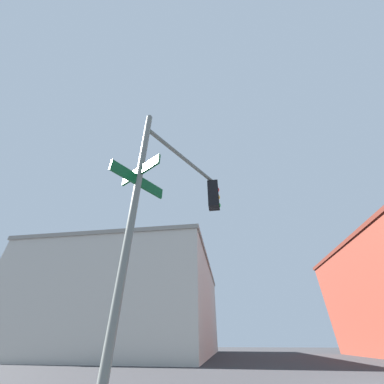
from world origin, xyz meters
TOP-DOWN VIEW (x-y plane):
  - traffic_signal_near at (-6.59, -6.17)m, footprint 1.82×2.69m
  - building_stucco at (-17.56, 20.82)m, footprint 19.42×25.95m

SIDE VIEW (x-z plane):
  - traffic_signal_near at x=-6.59m, z-range 1.10..6.57m
  - building_stucco at x=-17.56m, z-range 0.01..10.23m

